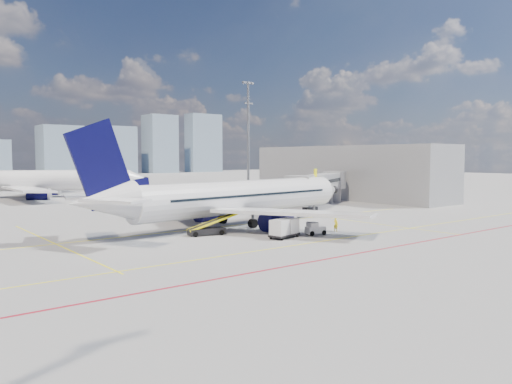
# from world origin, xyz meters

# --- Properties ---
(ground) EXTENTS (420.00, 420.00, 0.00)m
(ground) POSITION_xyz_m (0.00, 0.00, 0.00)
(ground) COLOR gray
(ground) RESTS_ON ground
(apron_markings) EXTENTS (90.00, 35.12, 0.01)m
(apron_markings) POSITION_xyz_m (-0.58, -3.91, 0.01)
(apron_markings) COLOR #FFF60D
(apron_markings) RESTS_ON ground
(jet_bridge) EXTENTS (23.55, 15.78, 6.30)m
(jet_bridge) POSITION_xyz_m (23.51, 16.91, 3.74)
(jet_bridge) COLOR #999BA2
(jet_bridge) RESTS_ON ground
(terminal_block) EXTENTS (10.00, 42.00, 10.00)m
(terminal_block) POSITION_xyz_m (39.95, 26.00, 5.00)
(terminal_block) COLOR #999BA2
(terminal_block) RESTS_ON ground
(floodlight_mast_ne) EXTENTS (3.20, 0.61, 25.45)m
(floodlight_mast_ne) POSITION_xyz_m (38.00, 55.00, 13.59)
(floodlight_mast_ne) COLOR slate
(floodlight_mast_ne) RESTS_ON ground
(floodlight_mast_far) EXTENTS (3.20, 0.61, 25.45)m
(floodlight_mast_far) POSITION_xyz_m (65.00, 90.00, 13.59)
(floodlight_mast_far) COLOR slate
(floodlight_mast_far) RESTS_ON ground
(main_aircraft) EXTENTS (39.48, 34.32, 11.56)m
(main_aircraft) POSITION_xyz_m (-0.55, 7.51, 3.22)
(main_aircraft) COLOR silver
(main_aircraft) RESTS_ON ground
(second_aircraft) EXTENTS (39.82, 33.61, 12.35)m
(second_aircraft) POSITION_xyz_m (-6.79, 64.83, 3.22)
(second_aircraft) COLOR silver
(second_aircraft) RESTS_ON ground
(baggage_tug) EXTENTS (2.12, 1.57, 1.34)m
(baggage_tug) POSITION_xyz_m (2.32, -2.77, 0.64)
(baggage_tug) COLOR silver
(baggage_tug) RESTS_ON ground
(cargo_dolly) EXTENTS (3.66, 2.27, 1.86)m
(cargo_dolly) POSITION_xyz_m (-1.40, -2.36, 1.02)
(cargo_dolly) COLOR black
(cargo_dolly) RESTS_ON ground
(belt_loader) EXTENTS (5.40, 2.15, 2.16)m
(belt_loader) POSITION_xyz_m (-6.32, 3.82, 0.56)
(belt_loader) COLOR black
(belt_loader) RESTS_ON ground
(ramp_worker) EXTENTS (0.40, 0.59, 1.56)m
(ramp_worker) POSITION_xyz_m (5.83, -2.46, 0.78)
(ramp_worker) COLOR yellow
(ramp_worker) RESTS_ON ground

